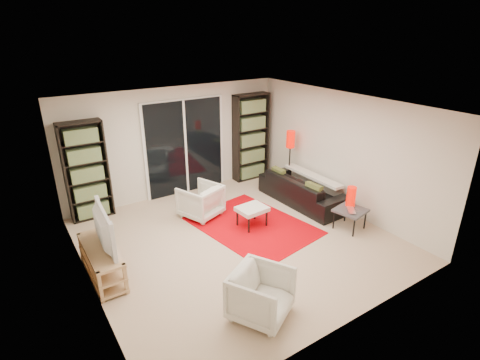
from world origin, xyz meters
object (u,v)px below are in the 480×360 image
Objects in this scene: bookshelf_right at (251,137)px; side_table at (350,211)px; sofa at (302,189)px; tv_stand at (102,261)px; ottoman at (252,210)px; armchair_front at (261,294)px; floor_lamp at (290,145)px; bookshelf_left at (86,171)px; armchair_back at (201,201)px.

bookshelf_right is 3.41× the size of side_table.
sofa reaches higher than side_table.
side_table is at bearing -13.90° from tv_stand.
tv_stand reaches higher than ottoman.
bookshelf_right is 2.85× the size of armchair_front.
ottoman is at bearing 98.29° from sofa.
side_table is 0.44× the size of floor_lamp.
armchair_front reaches higher than side_table.
bookshelf_right is 1.02× the size of sofa.
bookshelf_left reaches higher than armchair_front.
floor_lamp reaches higher than armchair_front.
bookshelf_left is at bearing 165.52° from floor_lamp.
bookshelf_left is 2.24m from tv_stand.
bookshelf_right reaches higher than armchair_back.
armchair_front is at bearing -161.08° from side_table.
bookshelf_right is 1.95m from sofa.
bookshelf_right is at bearing 107.01° from floor_lamp.
bookshelf_right is at bearing 55.88° from ottoman.
bookshelf_right is at bearing -0.00° from bookshelf_left.
bookshelf_left reaches higher than tv_stand.
armchair_front is at bearing -52.81° from tv_stand.
bookshelf_right is 4.75m from tv_stand.
bookshelf_right is 2.87× the size of armchair_back.
bookshelf_right reaches higher than sofa.
ottoman is at bearing 143.73° from side_table.
floor_lamp is at bearing 83.19° from side_table.
tv_stand is at bearing -153.46° from bookshelf_right.
armchair_back is (-2.02, -1.16, -0.72)m from bookshelf_right.
armchair_back is at bearing -150.18° from bookshelf_right.
bookshelf_right is 4.94m from armchair_front.
sofa is at bearing -86.56° from bookshelf_right.
tv_stand is 2.08× the size of side_table.
tv_stand is 4.71m from floor_lamp.
armchair_front is at bearing -134.87° from floor_lamp.
sofa is at bearing 3.90° from tv_stand.
armchair_back is at bearing 71.51° from sofa.
armchair_front is (-2.78, -2.30, 0.03)m from sofa.
armchair_back is 1.10m from ottoman.
side_table is (0.08, -3.15, -0.69)m from bookshelf_right.
armchair_back is 1.19× the size of side_table.
floor_lamp is at bearing 29.68° from ottoman.
ottoman is at bearing 28.83° from armchair_front.
ottoman is at bearing -150.32° from floor_lamp.
bookshelf_left is at bearing 139.88° from ottoman.
floor_lamp reaches higher than sofa.
sofa is 1.53m from ottoman.
floor_lamp is (4.52, 1.01, 0.81)m from tv_stand.
side_table is at bearing -88.50° from bookshelf_right.
sofa is 2.22m from armchair_back.
bookshelf_right is 1.50× the size of floor_lamp.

